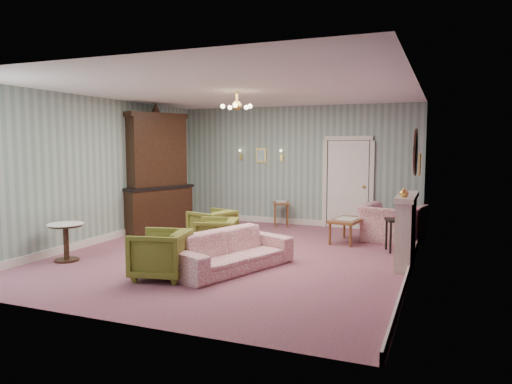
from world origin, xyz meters
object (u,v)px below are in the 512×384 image
at_px(dresser, 156,169).
at_px(pedestal_table, 66,242).
at_px(olive_chair_a, 160,252).
at_px(olive_chair_c, 212,225).
at_px(wingback_chair, 393,217).
at_px(side_table_black, 397,236).
at_px(coffee_table, 347,231).
at_px(olive_chair_b, 216,235).
at_px(fireplace, 406,229).
at_px(sofa_chintz, 232,244).

bearing_deg(dresser, pedestal_table, -67.01).
xyz_separation_m(olive_chair_a, pedestal_table, (-2.06, 0.28, -0.07)).
bearing_deg(olive_chair_c, wingback_chair, 132.97).
bearing_deg(side_table_black, coffee_table, 153.51).
height_order(olive_chair_b, side_table_black, olive_chair_b).
bearing_deg(olive_chair_c, olive_chair_a, 26.77).
relative_size(olive_chair_c, side_table_black, 1.24).
bearing_deg(coffee_table, fireplace, -48.34).
distance_m(sofa_chintz, side_table_black, 3.23).
distance_m(sofa_chintz, fireplace, 2.87).
xyz_separation_m(olive_chair_b, wingback_chair, (2.80, 2.36, 0.14)).
relative_size(olive_chair_a, olive_chair_c, 1.04).
xyz_separation_m(olive_chair_a, coffee_table, (2.06, 3.60, -0.15)).
bearing_deg(olive_chair_c, olive_chair_b, 49.26).
relative_size(wingback_chair, fireplace, 0.83).
distance_m(olive_chair_a, olive_chair_b, 1.64).
xyz_separation_m(wingback_chair, pedestal_table, (-4.96, -3.71, -0.18)).
distance_m(olive_chair_a, pedestal_table, 2.08).
height_order(sofa_chintz, coffee_table, sofa_chintz).
xyz_separation_m(coffee_table, side_table_black, (1.02, -0.51, 0.06)).
relative_size(olive_chair_a, fireplace, 0.56).
distance_m(dresser, side_table_black, 5.42).
bearing_deg(wingback_chair, olive_chair_a, 67.55).
distance_m(sofa_chintz, pedestal_table, 2.89).
relative_size(coffee_table, pedestal_table, 1.46).
bearing_deg(side_table_black, olive_chair_a, -134.95).
distance_m(olive_chair_b, wingback_chair, 3.66).
xyz_separation_m(wingback_chair, fireplace, (0.39, -1.78, 0.07)).
bearing_deg(side_table_black, olive_chair_c, -169.33).
relative_size(wingback_chair, dresser, 0.41).
distance_m(olive_chair_b, sofa_chintz, 1.06).
xyz_separation_m(olive_chair_b, fireplace, (3.19, 0.58, 0.21)).
distance_m(coffee_table, side_table_black, 1.14).
distance_m(sofa_chintz, wingback_chair, 3.81).
relative_size(dresser, side_table_black, 4.63).
height_order(wingback_chair, side_table_black, wingback_chair).
xyz_separation_m(olive_chair_b, pedestal_table, (-2.16, -1.35, -0.04)).
height_order(wingback_chair, dresser, dresser).
relative_size(sofa_chintz, wingback_chair, 1.82).
bearing_deg(olive_chair_b, olive_chair_c, -164.04).
bearing_deg(pedestal_table, fireplace, 19.84).
height_order(wingback_chair, coffee_table, wingback_chair).
relative_size(dresser, coffee_table, 2.98).
bearing_deg(side_table_black, sofa_chintz, -135.51).
relative_size(olive_chair_c, coffee_table, 0.80).
xyz_separation_m(olive_chair_c, fireplace, (3.68, -0.22, 0.20)).
height_order(olive_chair_a, olive_chair_c, olive_chair_a).
xyz_separation_m(olive_chair_c, coffee_table, (2.45, 1.16, -0.14)).
distance_m(olive_chair_b, coffee_table, 2.78).
distance_m(olive_chair_a, side_table_black, 4.36).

